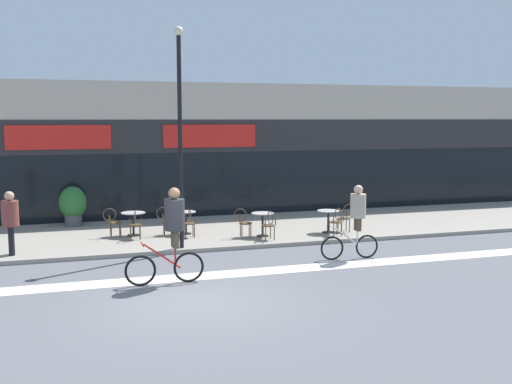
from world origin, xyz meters
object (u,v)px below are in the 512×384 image
object	(u,v)px
bistro_table_1	(186,218)
bistro_table_2	(263,220)
pedestrian_near_end	(10,217)
cafe_chair_1_near	(189,221)
cyclist_1	(356,216)
cafe_chair_2_near	(269,223)
lamp_post	(180,124)
bistro_table_3	(328,217)
cafe_chair_1_side	(166,219)
cafe_chair_0_near	(135,223)
cafe_chair_0_side	(113,220)
bistro_table_0	(133,219)
cafe_chair_3_near	(337,220)
cafe_chair_3_side	(346,216)
cafe_chair_2_side	(243,221)
planter_pot	(73,205)
cyclist_0	(172,228)

from	to	relation	value
bistro_table_1	bistro_table_2	world-z (taller)	bistro_table_2
pedestrian_near_end	cafe_chair_1_near	bearing A→B (deg)	6.03
bistro_table_2	cyclist_1	distance (m)	3.56
bistro_table_2	cafe_chair_2_near	size ratio (longest dim) A/B	0.82
cafe_chair_1_near	lamp_post	xyz separation A→B (m)	(-0.48, -1.34, 2.97)
bistro_table_3	lamp_post	world-z (taller)	lamp_post
cafe_chair_1_side	cafe_chair_0_near	bearing A→B (deg)	-154.03
bistro_table_2	lamp_post	distance (m)	4.11
cafe_chair_0_side	bistro_table_0	bearing A→B (deg)	-1.61
cafe_chair_3_near	cafe_chair_0_side	bearing A→B (deg)	67.65
cafe_chair_3_side	pedestrian_near_end	distance (m)	10.07
bistro_table_0	cafe_chair_2_side	xyz separation A→B (m)	(3.21, -1.27, -0.01)
bistro_table_0	bistro_table_3	world-z (taller)	bistro_table_0
bistro_table_0	cafe_chair_1_side	distance (m)	1.01
bistro_table_1	cafe_chair_3_near	xyz separation A→B (m)	(4.42, -1.74, 0.01)
cafe_chair_0_near	cafe_chair_2_near	xyz separation A→B (m)	(3.84, -1.28, 0.00)
cafe_chair_3_side	planter_pot	xyz separation A→B (m)	(-8.44, 3.69, 0.21)
planter_pot	cyclist_1	bearing A→B (deg)	-43.02
pedestrian_near_end	cyclist_1	bearing A→B (deg)	-20.75
cafe_chair_1_side	cafe_chair_3_near	bearing A→B (deg)	-15.44
bistro_table_1	cyclist_0	size ratio (longest dim) A/B	0.33
cafe_chair_2_near	pedestrian_near_end	xyz separation A→B (m)	(-7.24, 0.18, 0.51)
bistro_table_2	cyclist_0	distance (m)	5.42
cafe_chair_0_side	cafe_chair_2_side	world-z (taller)	same
cafe_chair_1_near	planter_pot	distance (m)	4.68
bistro_table_1	lamp_post	xyz separation A→B (m)	(-0.49, -1.96, 2.97)
cafe_chair_0_side	cafe_chair_0_near	bearing A→B (deg)	-46.92
cafe_chair_3_near	cyclist_0	size ratio (longest dim) A/B	0.41
cafe_chair_1_near	cafe_chair_3_side	size ratio (longest dim) A/B	1.00
cafe_chair_1_side	bistro_table_3	bearing A→B (deg)	-8.90
cafe_chair_3_side	cafe_chair_2_side	bearing A→B (deg)	2.62
cafe_chair_3_near	lamp_post	world-z (taller)	lamp_post
bistro_table_0	pedestrian_near_end	world-z (taller)	pedestrian_near_end
bistro_table_1	cafe_chair_1_near	size ratio (longest dim) A/B	0.80
bistro_table_0	cafe_chair_3_near	bearing A→B (deg)	-17.97
cafe_chair_0_side	planter_pot	xyz separation A→B (m)	(-1.16, 2.36, 0.21)
cafe_chair_0_near	cyclist_0	size ratio (longest dim) A/B	0.41
lamp_post	bistro_table_0	bearing A→B (deg)	117.39
cafe_chair_3_side	cyclist_1	bearing A→B (deg)	72.46
planter_pot	bistro_table_3	bearing A→B (deg)	-25.25
bistro_table_3	cafe_chair_2_side	xyz separation A→B (m)	(-2.82, 0.06, 0.00)
cafe_chair_0_side	bistro_table_3	bearing A→B (deg)	-13.13
cafe_chair_1_side	cafe_chair_3_near	size ratio (longest dim) A/B	1.00
cafe_chair_2_side	bistro_table_3	bearing A→B (deg)	4.62
cyclist_1	pedestrian_near_end	xyz separation A→B (m)	(-8.85, 2.69, -0.02)
cafe_chair_1_side	lamp_post	size ratio (longest dim) A/B	0.15
cafe_chair_1_side	lamp_post	xyz separation A→B (m)	(0.14, -1.97, 2.97)
cafe_chair_1_near	cafe_chair_0_near	bearing A→B (deg)	84.70
cafe_chair_0_near	cyclist_1	world-z (taller)	cyclist_1
cafe_chair_0_near	cafe_chair_1_near	world-z (taller)	same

